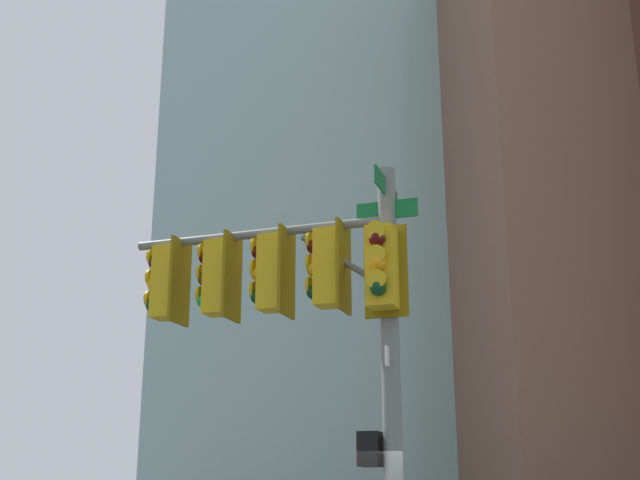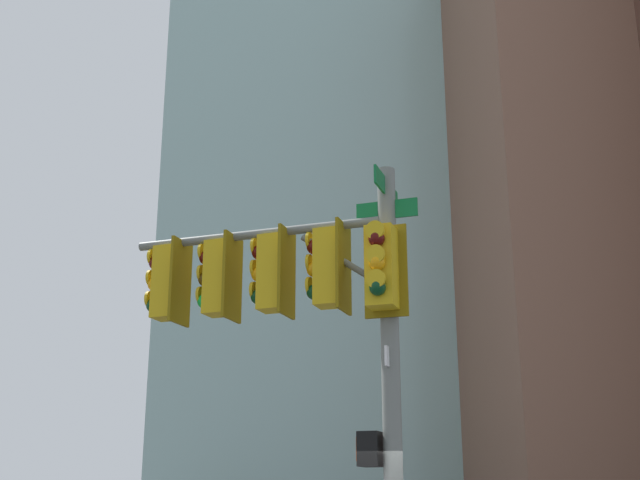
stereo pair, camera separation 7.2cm
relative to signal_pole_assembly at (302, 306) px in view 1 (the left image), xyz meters
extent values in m
cylinder|color=slate|center=(1.03, -0.45, -1.29)|extent=(0.23, 0.23, 6.03)
cylinder|color=slate|center=(-0.57, 0.33, 1.04)|extent=(3.25, 1.67, 0.12)
cylinder|color=slate|center=(0.45, -0.17, 0.59)|extent=(0.97, 0.53, 0.75)
cube|color=#0F6B33|center=(1.03, -0.45, 1.48)|extent=(0.49, 0.97, 0.24)
cube|color=#0F6B33|center=(1.03, -0.45, 1.18)|extent=(0.73, 0.38, 0.24)
cube|color=white|center=(1.03, -0.45, -0.71)|extent=(0.22, 0.42, 0.24)
cube|color=gold|center=(0.33, -0.11, 0.48)|extent=(0.45, 0.45, 1.00)
cube|color=#7D640C|center=(0.50, -0.20, 0.48)|extent=(0.27, 0.51, 1.16)
sphere|color=#470A07|center=(0.15, -0.02, 0.78)|extent=(0.20, 0.20, 0.20)
cylinder|color=gold|center=(0.09, 0.00, 0.87)|extent=(0.14, 0.22, 0.23)
sphere|color=#F29E0C|center=(0.15, -0.02, 0.48)|extent=(0.20, 0.20, 0.20)
cylinder|color=gold|center=(0.09, 0.00, 0.57)|extent=(0.14, 0.22, 0.23)
sphere|color=#0A3819|center=(0.15, -0.02, 0.18)|extent=(0.20, 0.20, 0.20)
cylinder|color=gold|center=(0.09, 0.00, 0.27)|extent=(0.14, 0.22, 0.23)
cube|color=gold|center=(-0.36, 0.23, 0.48)|extent=(0.45, 0.45, 1.00)
cube|color=#7D640C|center=(-0.19, 0.14, 0.48)|extent=(0.27, 0.51, 1.16)
sphere|color=#470A07|center=(-0.55, 0.31, 0.78)|extent=(0.20, 0.20, 0.20)
cylinder|color=gold|center=(-0.61, 0.34, 0.87)|extent=(0.14, 0.22, 0.23)
sphere|color=#F29E0C|center=(-0.55, 0.31, 0.48)|extent=(0.20, 0.20, 0.20)
cylinder|color=gold|center=(-0.61, 0.34, 0.57)|extent=(0.14, 0.22, 0.23)
sphere|color=#0A3819|center=(-0.55, 0.31, 0.18)|extent=(0.20, 0.20, 0.20)
cylinder|color=gold|center=(-0.61, 0.34, 0.27)|extent=(0.14, 0.22, 0.23)
cube|color=gold|center=(-1.06, 0.56, 0.48)|extent=(0.45, 0.45, 1.00)
cube|color=#7D640C|center=(-0.89, 0.48, 0.48)|extent=(0.27, 0.51, 1.16)
sphere|color=#470A07|center=(-1.24, 0.65, 0.78)|extent=(0.20, 0.20, 0.20)
cylinder|color=gold|center=(-1.30, 0.68, 0.87)|extent=(0.14, 0.22, 0.23)
sphere|color=#4C330A|center=(-1.24, 0.65, 0.48)|extent=(0.20, 0.20, 0.20)
cylinder|color=gold|center=(-1.30, 0.68, 0.57)|extent=(0.14, 0.22, 0.23)
sphere|color=green|center=(-1.24, 0.65, 0.18)|extent=(0.20, 0.20, 0.20)
cylinder|color=gold|center=(-1.30, 0.68, 0.27)|extent=(0.14, 0.22, 0.23)
cube|color=gold|center=(-1.76, 0.90, 0.48)|extent=(0.45, 0.45, 1.00)
cube|color=#7D640C|center=(-1.58, 0.82, 0.48)|extent=(0.27, 0.51, 1.16)
sphere|color=#470A07|center=(-1.94, 0.99, 0.78)|extent=(0.20, 0.20, 0.20)
cylinder|color=gold|center=(-2.00, 1.02, 0.87)|extent=(0.14, 0.22, 0.23)
sphere|color=#F29E0C|center=(-1.94, 0.99, 0.48)|extent=(0.20, 0.20, 0.20)
cylinder|color=gold|center=(-2.00, 1.02, 0.57)|extent=(0.14, 0.22, 0.23)
sphere|color=#0A3819|center=(-1.94, 0.99, 0.18)|extent=(0.20, 0.20, 0.20)
cylinder|color=gold|center=(-2.00, 1.02, 0.27)|extent=(0.14, 0.22, 0.23)
cube|color=gold|center=(0.89, -0.73, 0.34)|extent=(0.45, 0.45, 1.00)
cube|color=#7D640C|center=(0.97, -0.56, 0.34)|extent=(0.51, 0.27, 1.16)
sphere|color=#470A07|center=(0.80, -0.92, 0.64)|extent=(0.20, 0.20, 0.20)
cylinder|color=gold|center=(0.77, -0.98, 0.73)|extent=(0.22, 0.14, 0.23)
sphere|color=#F29E0C|center=(0.80, -0.92, 0.34)|extent=(0.20, 0.20, 0.20)
cylinder|color=gold|center=(0.77, -0.98, 0.43)|extent=(0.22, 0.14, 0.23)
sphere|color=#0A3819|center=(0.80, -0.92, 0.04)|extent=(0.20, 0.20, 0.20)
cylinder|color=gold|center=(0.77, -0.98, 0.13)|extent=(0.22, 0.14, 0.23)
cube|color=black|center=(0.79, -0.34, -1.77)|extent=(0.38, 0.43, 0.40)
cube|color=#EA5914|center=(0.67, -0.28, -1.77)|extent=(0.13, 0.24, 0.28)
cube|color=#9EC6C1|center=(9.48, 58.45, 31.44)|extent=(30.11, 31.83, 71.48)
camera|label=1|loc=(-1.04, -10.39, -2.35)|focal=47.34mm
camera|label=2|loc=(-0.97, -10.39, -2.35)|focal=47.34mm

